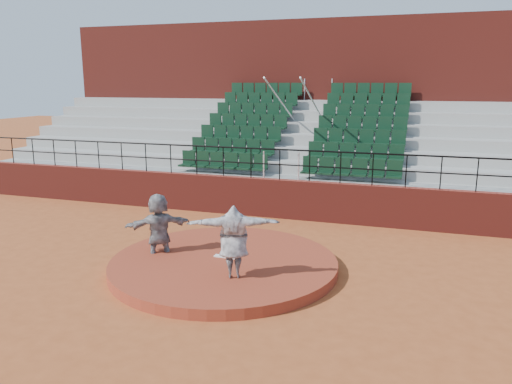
# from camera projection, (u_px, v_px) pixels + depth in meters

# --- Properties ---
(ground) EXTENTS (90.00, 90.00, 0.00)m
(ground) POSITION_uv_depth(u_px,v_px,m) (224.00, 269.00, 12.16)
(ground) COLOR #A44E25
(ground) RESTS_ON ground
(pitchers_mound) EXTENTS (5.50, 5.50, 0.25)m
(pitchers_mound) POSITION_uv_depth(u_px,v_px,m) (224.00, 264.00, 12.13)
(pitchers_mound) COLOR #943721
(pitchers_mound) RESTS_ON ground
(pitching_rubber) EXTENTS (0.60, 0.15, 0.03)m
(pitching_rubber) POSITION_uv_depth(u_px,v_px,m) (226.00, 257.00, 12.24)
(pitching_rubber) COLOR white
(pitching_rubber) RESTS_ON pitchers_mound
(boundary_wall) EXTENTS (24.00, 0.30, 1.30)m
(boundary_wall) POSITION_uv_depth(u_px,v_px,m) (279.00, 199.00, 16.66)
(boundary_wall) COLOR maroon
(boundary_wall) RESTS_ON ground
(wall_railing) EXTENTS (24.04, 0.05, 1.03)m
(wall_railing) POSITION_uv_depth(u_px,v_px,m) (280.00, 158.00, 16.36)
(wall_railing) COLOR black
(wall_railing) RESTS_ON boundary_wall
(seating_deck) EXTENTS (24.00, 5.97, 4.63)m
(seating_deck) POSITION_uv_depth(u_px,v_px,m) (304.00, 159.00, 19.87)
(seating_deck) COLOR #979792
(seating_deck) RESTS_ON ground
(press_box_facade) EXTENTS (24.00, 3.00, 7.10)m
(press_box_facade) POSITION_uv_depth(u_px,v_px,m) (324.00, 102.00, 23.08)
(press_box_facade) COLOR maroon
(press_box_facade) RESTS_ON ground
(pitcher) EXTENTS (2.07, 1.21, 1.63)m
(pitcher) POSITION_uv_depth(u_px,v_px,m) (234.00, 241.00, 10.85)
(pitcher) COLOR black
(pitcher) RESTS_ON pitchers_mound
(fielder) EXTENTS (1.61, 1.43, 1.77)m
(fielder) POSITION_uv_depth(u_px,v_px,m) (159.00, 228.00, 12.52)
(fielder) COLOR black
(fielder) RESTS_ON ground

